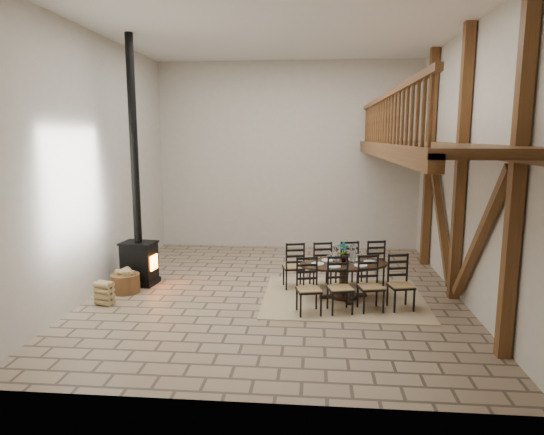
# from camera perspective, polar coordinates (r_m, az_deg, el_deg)

# --- Properties ---
(ground) EXTENTS (8.00, 8.00, 0.00)m
(ground) POSITION_cam_1_polar(r_m,az_deg,el_deg) (9.64, 0.46, -8.82)
(ground) COLOR gray
(ground) RESTS_ON ground
(room_shell) EXTENTS (7.02, 8.02, 5.01)m
(room_shell) POSITION_cam_1_polar(r_m,az_deg,el_deg) (9.13, 8.05, 9.32)
(room_shell) COLOR beige
(room_shell) RESTS_ON ground
(rug) EXTENTS (3.00, 2.50, 0.02)m
(rug) POSITION_cam_1_polar(r_m,az_deg,el_deg) (9.41, 8.37, -9.31)
(rug) COLOR tan
(rug) RESTS_ON ground
(dining_table) EXTENTS (2.42, 2.27, 1.07)m
(dining_table) POSITION_cam_1_polar(r_m,az_deg,el_deg) (9.31, 8.42, -7.31)
(dining_table) COLOR black
(dining_table) RESTS_ON ground
(wood_stove) EXTENTS (0.75, 0.62, 5.00)m
(wood_stove) POSITION_cam_1_polar(r_m,az_deg,el_deg) (10.28, -15.49, -1.57)
(wood_stove) COLOR black
(wood_stove) RESTS_ON ground
(log_basket) EXTENTS (0.56, 0.56, 0.46)m
(log_basket) POSITION_cam_1_polar(r_m,az_deg,el_deg) (10.03, -16.87, -7.30)
(log_basket) COLOR brown
(log_basket) RESTS_ON ground
(log_stack) EXTENTS (0.36, 0.30, 0.44)m
(log_stack) POSITION_cam_1_polar(r_m,az_deg,el_deg) (9.41, -19.12, -8.42)
(log_stack) COLOR tan
(log_stack) RESTS_ON ground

